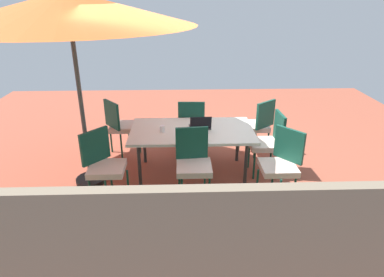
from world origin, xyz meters
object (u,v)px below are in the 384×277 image
object	(u,v)px
chair_west	(269,140)
laptop	(200,126)
dining_table	(192,133)
chair_southeast	(121,124)
chair_southwest	(258,124)
chair_north	(193,161)
patio_umbrella	(68,9)
chair_south	(192,123)
chair_northeast	(104,163)
chair_northwest	(281,162)
cup	(162,129)

from	to	relation	value
chair_west	laptop	world-z (taller)	chair_west
dining_table	chair_southeast	world-z (taller)	chair_southeast
chair_southeast	chair_southwest	bearing A→B (deg)	-129.82
laptop	chair_north	bearing A→B (deg)	76.43
chair_southeast	chair_west	world-z (taller)	same
dining_table	chair_southwest	xyz separation A→B (m)	(-1.15, -0.68, -0.12)
chair_southwest	laptop	distance (m)	1.22
chair_southwest	patio_umbrella	bearing A→B (deg)	-19.85
chair_south	laptop	distance (m)	0.72
chair_northeast	chair_southeast	world-z (taller)	same
chair_west	chair_north	bearing A→B (deg)	-62.67
chair_south	chair_southwest	bearing A→B (deg)	-179.51
laptop	chair_south	bearing A→B (deg)	-84.30
chair_northwest	patio_umbrella	bearing A→B (deg)	-141.50
laptop	cup	bearing A→B (deg)	7.65
chair_north	chair_south	xyz separation A→B (m)	(-0.02, -1.42, 0.00)
chair_north	chair_south	bearing A→B (deg)	83.56
patio_umbrella	laptop	distance (m)	2.36
chair_north	chair_west	distance (m)	1.34
chair_northwest	laptop	distance (m)	1.33
dining_table	chair_northeast	bearing A→B (deg)	31.07
dining_table	chair_southeast	xyz separation A→B (m)	(1.19, -0.73, -0.12)
chair_south	laptop	bearing A→B (deg)	101.91
laptop	chair_west	bearing A→B (deg)	171.55
chair_southwest	chair_southeast	bearing A→B (deg)	-39.86
chair_south	chair_west	distance (m)	1.38
chair_west	chair_south	bearing A→B (deg)	-125.71
dining_table	chair_southwest	distance (m)	1.34
chair_south	cup	size ratio (longest dim) A/B	10.62
chair_southwest	laptop	size ratio (longest dim) A/B	2.93
chair_northwest	chair_west	bearing A→B (deg)	139.25
chair_northwest	dining_table	bearing A→B (deg)	-163.62
cup	dining_table	bearing A→B (deg)	-171.46
dining_table	chair_northeast	distance (m)	1.40
dining_table	laptop	world-z (taller)	laptop
dining_table	cup	size ratio (longest dim) A/B	19.93
dining_table	patio_umbrella	size ratio (longest dim) A/B	0.58
dining_table	chair_southwest	bearing A→B (deg)	-149.52
chair_southwest	chair_northeast	xyz separation A→B (m)	(2.34, 1.39, 0.00)
chair_southwest	cup	distance (m)	1.77
laptop	patio_umbrella	bearing A→B (deg)	5.98
chair_northeast	laptop	xyz separation A→B (m)	(-1.32, -0.76, 0.22)
laptop	cup	distance (m)	0.58
dining_table	chair_west	bearing A→B (deg)	177.78
chair_south	dining_table	bearing A→B (deg)	91.42
chair_north	laptop	world-z (taller)	chair_north
patio_umbrella	chair_north	bearing A→B (deg)	162.71
chair_southwest	cup	size ratio (longest dim) A/B	10.62
patio_umbrella	chair_north	size ratio (longest dim) A/B	3.26
laptop	cup	world-z (taller)	laptop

